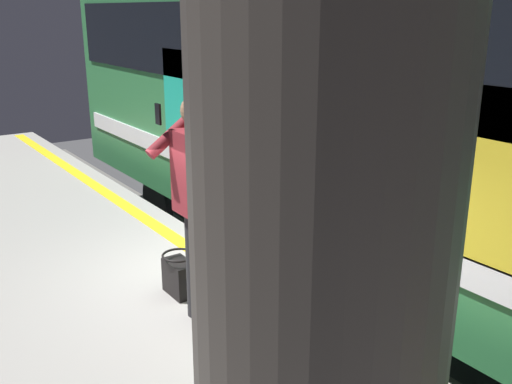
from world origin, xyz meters
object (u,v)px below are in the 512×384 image
Objects in this scene: passenger at (200,193)px; station_column at (320,301)px; train_carriage at (392,88)px; handbag at (180,276)px.

station_column is at bearing 153.66° from passenger.
passenger is at bearing -26.34° from station_column.
train_carriage is 30.51× the size of handbag.
handbag is at bearing -23.85° from station_column.
passenger is at bearing 105.95° from train_carriage.
station_column reaches higher than train_carriage.
station_column is (-3.47, 1.53, 1.75)m from handbag.
handbag is 4.17m from station_column.
passenger is 0.46× the size of station_column.
handbag is 0.10× the size of station_column.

